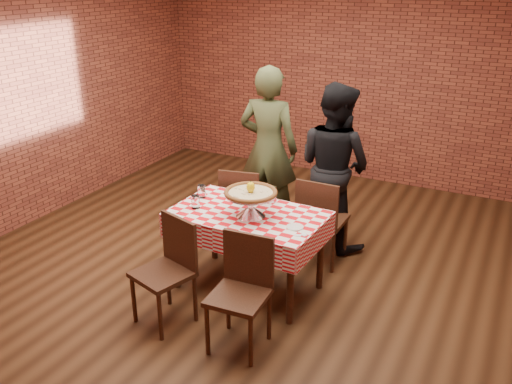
% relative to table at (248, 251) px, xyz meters
% --- Properties ---
extents(ground, '(6.00, 6.00, 0.00)m').
position_rel_table_xyz_m(ground, '(-0.18, 0.30, -0.38)').
color(ground, black).
rests_on(ground, ground).
extents(back_wall, '(5.50, 0.00, 5.50)m').
position_rel_table_xyz_m(back_wall, '(-0.18, 3.30, 1.08)').
color(back_wall, brown).
rests_on(back_wall, ground).
extents(table, '(1.35, 0.84, 0.75)m').
position_rel_table_xyz_m(table, '(0.00, 0.00, 0.00)').
color(table, '#422214').
rests_on(table, ground).
extents(tablecloth, '(1.39, 0.88, 0.23)m').
position_rel_table_xyz_m(tablecloth, '(0.00, 0.00, 0.27)').
color(tablecloth, red).
rests_on(tablecloth, table).
extents(pizza_stand, '(0.52, 0.52, 0.21)m').
position_rel_table_xyz_m(pizza_stand, '(0.05, -0.04, 0.49)').
color(pizza_stand, silver).
rests_on(pizza_stand, tablecloth).
extents(pizza, '(0.52, 0.52, 0.03)m').
position_rel_table_xyz_m(pizza, '(0.05, -0.04, 0.60)').
color(pizza, beige).
rests_on(pizza, pizza_stand).
extents(lemon, '(0.08, 0.08, 0.09)m').
position_rel_table_xyz_m(lemon, '(0.05, -0.04, 0.65)').
color(lemon, yellow).
rests_on(lemon, pizza).
extents(water_glass_left, '(0.08, 0.08, 0.12)m').
position_rel_table_xyz_m(water_glass_left, '(-0.47, -0.12, 0.44)').
color(water_glass_left, white).
rests_on(water_glass_left, tablecloth).
extents(water_glass_right, '(0.08, 0.08, 0.12)m').
position_rel_table_xyz_m(water_glass_right, '(-0.55, 0.12, 0.44)').
color(water_glass_right, white).
rests_on(water_glass_right, tablecloth).
extents(side_plate, '(0.15, 0.15, 0.01)m').
position_rel_table_xyz_m(side_plate, '(0.49, -0.08, 0.39)').
color(side_plate, white).
rests_on(side_plate, tablecloth).
extents(sweetener_packet_a, '(0.06, 0.05, 0.00)m').
position_rel_table_xyz_m(sweetener_packet_a, '(0.57, -0.21, 0.39)').
color(sweetener_packet_a, white).
rests_on(sweetener_packet_a, tablecloth).
extents(sweetener_packet_b, '(0.06, 0.05, 0.00)m').
position_rel_table_xyz_m(sweetener_packet_b, '(0.61, -0.18, 0.39)').
color(sweetener_packet_b, white).
rests_on(sweetener_packet_b, tablecloth).
extents(condiment_caddy, '(0.12, 0.10, 0.15)m').
position_rel_table_xyz_m(condiment_caddy, '(0.06, 0.31, 0.46)').
color(condiment_caddy, silver).
rests_on(condiment_caddy, tablecloth).
extents(chair_near_left, '(0.52, 0.52, 0.90)m').
position_rel_table_xyz_m(chair_near_left, '(-0.37, -0.79, 0.07)').
color(chair_near_left, '#422214').
rests_on(chair_near_left, ground).
extents(chair_near_right, '(0.45, 0.45, 0.90)m').
position_rel_table_xyz_m(chair_near_right, '(0.34, -0.80, 0.07)').
color(chair_near_right, '#422214').
rests_on(chair_near_right, ground).
extents(chair_far_left, '(0.50, 0.50, 0.90)m').
position_rel_table_xyz_m(chair_far_left, '(-0.43, 0.74, 0.07)').
color(chair_far_left, '#422214').
rests_on(chair_far_left, ground).
extents(chair_far_right, '(0.43, 0.43, 0.91)m').
position_rel_table_xyz_m(chair_far_right, '(0.42, 0.79, 0.08)').
color(chair_far_right, '#422214').
rests_on(chair_far_right, ground).
extents(diner_olive, '(0.71, 0.50, 1.83)m').
position_rel_table_xyz_m(diner_olive, '(-0.43, 1.31, 0.54)').
color(diner_olive, '#3F4628').
rests_on(diner_olive, ground).
extents(diner_black, '(1.02, 0.92, 1.74)m').
position_rel_table_xyz_m(diner_black, '(0.36, 1.23, 0.49)').
color(diner_black, black).
rests_on(diner_black, ground).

